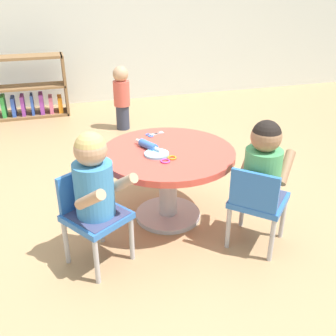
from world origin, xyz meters
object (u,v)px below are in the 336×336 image
craft_table (168,168)px  child_chair_right (257,202)px  craft_scissors (153,135)px  child_chair_left (93,213)px  rolling_pin (148,145)px  seated_child_right (263,164)px  bookshelf_low (26,92)px  toddler_standing (122,96)px  seated_child_left (94,179)px

craft_table → child_chair_right: 0.61m
craft_scissors → child_chair_left: bearing=-130.3°
rolling_pin → craft_scissors: rolling_pin is taller
seated_child_right → craft_scissors: bearing=122.3°
child_chair_right → bookshelf_low: (-1.35, 3.00, -0.02)m
child_chair_right → rolling_pin: 0.76m
child_chair_left → child_chair_right: size_ratio=1.00×
child_chair_left → toddler_standing: toddler_standing is taller
child_chair_right → seated_child_right: size_ratio=1.05×
seated_child_right → toddler_standing: seated_child_right is taller
seated_child_left → craft_scissors: 0.79m
child_chair_left → rolling_pin: 0.59m
seated_child_left → child_chair_right: seated_child_left is taller
seated_child_right → craft_table: bearing=135.3°
craft_table → child_chair_left: child_chair_left is taller
rolling_pin → craft_scissors: 0.24m
craft_scissors → seated_child_left: bearing=-127.5°
child_chair_left → toddler_standing: bearing=75.0°
craft_table → child_chair_right: size_ratio=1.59×
rolling_pin → bookshelf_low: bearing=108.6°
rolling_pin → child_chair_left: bearing=-138.4°
child_chair_left → bookshelf_low: size_ratio=0.58×
bookshelf_low → toddler_standing: (0.99, -0.74, 0.07)m
child_chair_left → seated_child_right: size_ratio=1.05×
seated_child_left → seated_child_right: same height
bookshelf_low → seated_child_left: bearing=-81.3°
bookshelf_low → rolling_pin: size_ratio=4.29×
craft_table → bookshelf_low: size_ratio=0.92×
toddler_standing → craft_scissors: size_ratio=4.73×
craft_table → rolling_pin: bearing=149.9°
child_chair_right → toddler_standing: (-0.36, 2.26, 0.05)m
toddler_standing → bookshelf_low: bearing=143.1°
bookshelf_low → craft_scissors: size_ratio=6.55×
craft_scissors → child_chair_right: bearing=-60.3°
child_chair_left → child_chair_right: bearing=-9.3°
child_chair_right → craft_scissors: 0.88m
craft_table → child_chair_right: bearing=-48.5°
child_chair_left → toddler_standing: 2.19m
craft_table → seated_child_right: bearing=-44.7°
child_chair_right → toddler_standing: 2.29m
child_chair_right → toddler_standing: bearing=99.1°
child_chair_right → craft_scissors: (-0.43, 0.75, 0.19)m
toddler_standing → rolling_pin: 1.76m
child_chair_right → rolling_pin: size_ratio=2.47×
seated_child_left → rolling_pin: 0.56m
toddler_standing → child_chair_left: bearing=-105.0°
craft_table → toddler_standing: (0.04, 1.81, -0.01)m
child_chair_right → bookshelf_low: bookshelf_low is taller
craft_table → craft_scissors: (-0.02, 0.29, 0.13)m
child_chair_left → child_chair_right: same height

